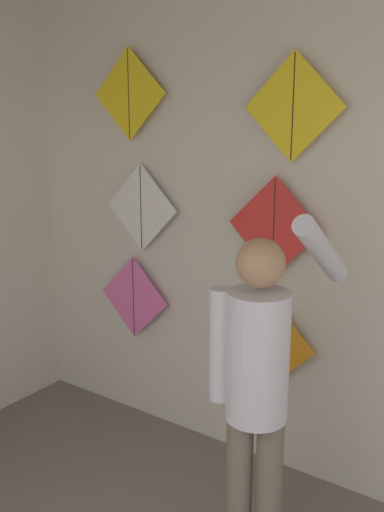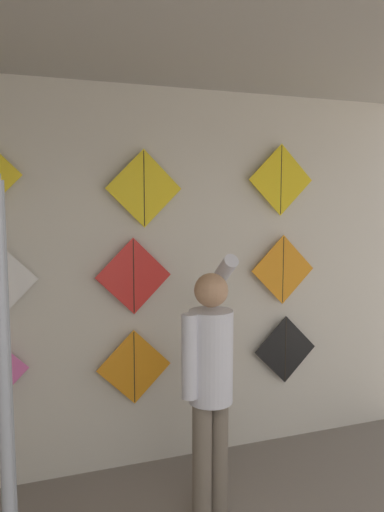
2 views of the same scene
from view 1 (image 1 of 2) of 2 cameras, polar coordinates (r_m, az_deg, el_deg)
back_panel at (r=3.15m, az=9.95°, el=2.11°), size 4.63×0.06×2.80m
shopkeeper at (r=2.52m, az=6.63°, el=-12.13°), size 0.41×0.63×1.66m
kite_0 at (r=3.79m, az=-5.85°, el=-4.13°), size 0.55×0.01×0.55m
kite_1 at (r=3.29m, az=7.71°, el=-8.61°), size 0.55×0.01×0.55m
kite_3 at (r=3.59m, az=-5.10°, el=4.83°), size 0.55×0.01×0.55m
kite_4 at (r=3.09m, az=8.20°, el=2.90°), size 0.55×0.01×0.55m
kite_6 at (r=3.60m, az=-6.32°, el=15.80°), size 0.55×0.01×0.55m
kite_7 at (r=3.00m, az=10.09°, el=14.46°), size 0.55×0.01×0.55m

